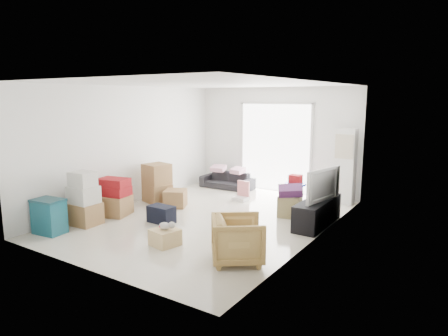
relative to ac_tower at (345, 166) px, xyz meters
name	(u,v)px	position (x,y,z in m)	size (l,w,h in m)	color
room_shell	(209,153)	(-1.95, -2.65, 0.48)	(4.98, 6.48, 3.18)	beige
sliding_door	(275,144)	(-1.95, 0.33, 0.37)	(2.10, 0.04, 2.33)	white
ac_tower	(345,166)	(0.00, 0.00, 0.00)	(0.45, 0.30, 1.75)	silver
tv_console	(317,212)	(0.05, -1.87, -0.63)	(0.45, 1.50, 0.50)	black
television	(318,196)	(0.05, -1.87, -0.30)	(1.08, 0.62, 0.14)	black
sofa	(227,178)	(-3.13, -0.15, -0.59)	(1.47, 0.43, 0.58)	#232227
pillow_left	(218,164)	(-3.42, -0.15, -0.24)	(0.35, 0.27, 0.11)	#EAABC2
pillow_right	(238,166)	(-2.80, -0.13, -0.23)	(0.37, 0.30, 0.13)	#EAABC2
armchair	(238,237)	(-0.33, -4.22, -0.49)	(0.75, 0.70, 0.77)	tan
storage_bins	(49,216)	(-3.85, -5.00, -0.55)	(0.60, 0.45, 0.64)	#134D5D
box_stack_a	(84,201)	(-3.75, -4.31, -0.41)	(0.60, 0.51, 1.04)	brown
box_stack_b	(114,198)	(-3.75, -3.56, -0.51)	(0.73, 0.73, 0.78)	brown
box_stack_c	(157,184)	(-3.72, -2.28, -0.43)	(0.73, 0.66, 0.91)	brown
loose_box	(175,198)	(-3.09, -2.37, -0.68)	(0.46, 0.46, 0.39)	brown
duffel_bag	(161,214)	(-2.58, -3.41, -0.71)	(0.52, 0.31, 0.33)	black
ottoman	(290,206)	(-0.63, -1.64, -0.65)	(0.44, 0.44, 0.44)	#8C7A52
blanket	(290,192)	(-0.63, -1.64, -0.36)	(0.48, 0.48, 0.14)	#542152
kids_table	(295,182)	(-1.03, -0.42, -0.42)	(0.51, 0.51, 0.64)	#1029A8
toy_walker	(242,195)	(-2.13, -1.05, -0.75)	(0.35, 0.31, 0.46)	silver
wood_crate	(165,237)	(-1.70, -4.30, -0.74)	(0.41, 0.41, 0.27)	#E1BB82
plush_bunny	(167,226)	(-1.67, -4.29, -0.53)	(0.29, 0.16, 0.15)	#B2ADA8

